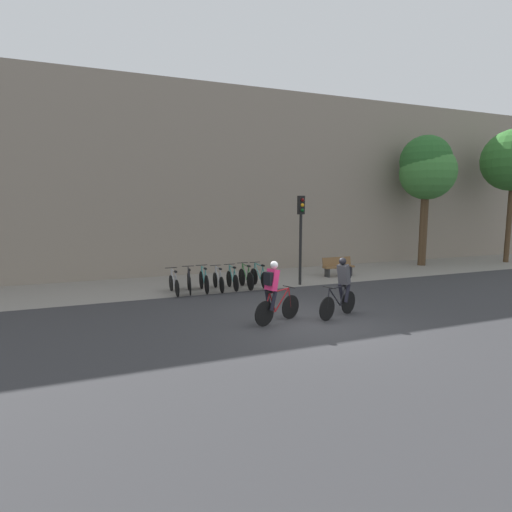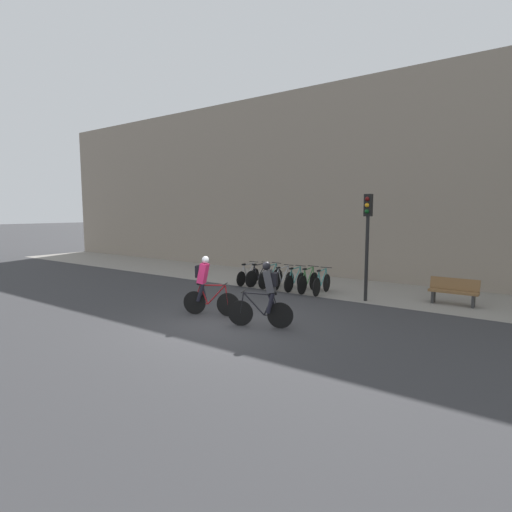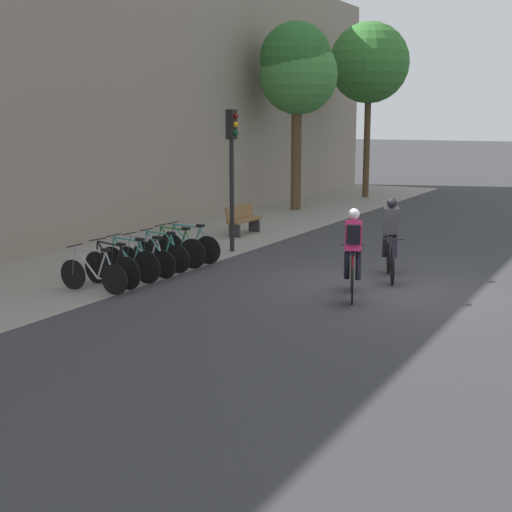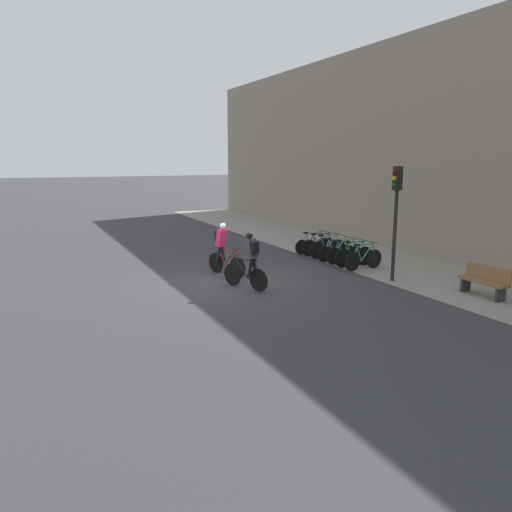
# 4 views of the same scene
# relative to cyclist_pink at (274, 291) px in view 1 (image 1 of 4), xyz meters

# --- Properties ---
(ground) EXTENTS (200.00, 200.00, 0.00)m
(ground) POSITION_rel_cyclist_pink_xyz_m (1.15, -0.22, -0.95)
(ground) COLOR #333335
(kerb_strip) EXTENTS (44.00, 4.50, 0.01)m
(kerb_strip) POSITION_rel_cyclist_pink_xyz_m (1.15, 6.53, -0.94)
(kerb_strip) COLOR gray
(kerb_strip) RESTS_ON ground
(building_facade) EXTENTS (44.00, 0.60, 9.04)m
(building_facade) POSITION_rel_cyclist_pink_xyz_m (1.15, 9.08, 3.57)
(building_facade) COLOR gray
(building_facade) RESTS_ON ground
(cyclist_pink) EXTENTS (1.67, 0.73, 1.80)m
(cyclist_pink) POSITION_rel_cyclist_pink_xyz_m (0.00, 0.00, 0.00)
(cyclist_pink) COLOR black
(cyclist_pink) RESTS_ON ground
(cyclist_grey) EXTENTS (1.69, 0.76, 1.79)m
(cyclist_grey) POSITION_rel_cyclist_pink_xyz_m (2.24, -0.03, -0.00)
(cyclist_grey) COLOR black
(cyclist_grey) RESTS_ON ground
(parked_bike_0) EXTENTS (0.46, 1.69, 0.95)m
(parked_bike_0) POSITION_rel_cyclist_pink_xyz_m (-1.98, 4.83, -0.56)
(parked_bike_0) COLOR black
(parked_bike_0) RESTS_ON ground
(parked_bike_1) EXTENTS (0.46, 1.66, 0.98)m
(parked_bike_1) POSITION_rel_cyclist_pink_xyz_m (-1.41, 4.84, -0.54)
(parked_bike_1) COLOR black
(parked_bike_1) RESTS_ON ground
(parked_bike_2) EXTENTS (0.46, 1.70, 0.99)m
(parked_bike_2) POSITION_rel_cyclist_pink_xyz_m (-0.82, 4.84, -0.53)
(parked_bike_2) COLOR black
(parked_bike_2) RESTS_ON ground
(parked_bike_3) EXTENTS (0.46, 1.67, 0.95)m
(parked_bike_3) POSITION_rel_cyclist_pink_xyz_m (-0.24, 4.84, -0.56)
(parked_bike_3) COLOR black
(parked_bike_3) RESTS_ON ground
(parked_bike_4) EXTENTS (0.46, 1.62, 0.96)m
(parked_bike_4) POSITION_rel_cyclist_pink_xyz_m (0.33, 4.84, -0.55)
(parked_bike_4) COLOR black
(parked_bike_4) RESTS_ON ground
(parked_bike_5) EXTENTS (0.46, 1.69, 0.99)m
(parked_bike_5) POSITION_rel_cyclist_pink_xyz_m (0.91, 4.84, -0.53)
(parked_bike_5) COLOR black
(parked_bike_5) RESTS_ON ground
(parked_bike_6) EXTENTS (0.46, 1.72, 0.98)m
(parked_bike_6) POSITION_rel_cyclist_pink_xyz_m (1.50, 4.84, -0.54)
(parked_bike_6) COLOR black
(parked_bike_6) RESTS_ON ground
(traffic_light_pole) EXTENTS (0.26, 0.30, 3.72)m
(traffic_light_pole) POSITION_rel_cyclist_pink_xyz_m (3.27, 4.64, 1.62)
(traffic_light_pole) COLOR black
(traffic_light_pole) RESTS_ON ground
(bench) EXTENTS (1.53, 0.44, 0.89)m
(bench) POSITION_rel_cyclist_pink_xyz_m (5.88, 5.81, -0.48)
(bench) COLOR brown
(bench) RESTS_ON ground
(street_tree_0) EXTENTS (2.69, 2.69, 7.03)m
(street_tree_0) POSITION_rel_cyclist_pink_xyz_m (12.00, 7.01, 4.68)
(street_tree_0) COLOR #4C3823
(street_tree_0) RESTS_ON ground
(street_tree_1) EXTENTS (2.95, 2.95, 6.57)m
(street_tree_1) POSITION_rel_cyclist_pink_xyz_m (12.12, 6.94, 4.11)
(street_tree_1) COLOR #4C3823
(street_tree_1) RESTS_ON ground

